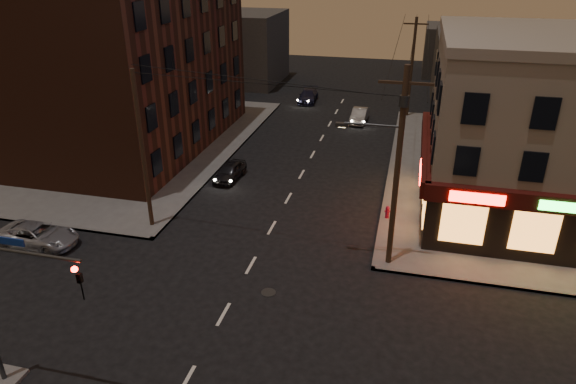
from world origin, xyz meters
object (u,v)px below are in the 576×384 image
(sedan_near, at_px, (230,171))
(fire_hydrant, at_px, (387,211))
(sedan_far, at_px, (308,96))
(suv_cross, at_px, (38,235))
(sedan_mid, at_px, (359,115))

(sedan_near, relative_size, fire_hydrant, 4.58)
(sedan_far, bearing_deg, sedan_near, -96.13)
(suv_cross, distance_m, sedan_mid, 29.76)
(sedan_near, bearing_deg, sedan_mid, 68.22)
(suv_cross, distance_m, sedan_far, 32.86)
(sedan_mid, bearing_deg, sedan_far, 138.64)
(suv_cross, height_order, sedan_mid, sedan_mid)
(sedan_mid, bearing_deg, suv_cross, -116.83)
(sedan_mid, xyz_separation_m, sedan_far, (-6.06, 5.72, -0.01))
(sedan_mid, relative_size, fire_hydrant, 4.98)
(fire_hydrant, bearing_deg, sedan_far, 112.11)
(sedan_near, relative_size, sedan_far, 0.82)
(suv_cross, height_order, sedan_far, sedan_far)
(sedan_near, xyz_separation_m, fire_hydrant, (11.08, -3.42, -0.03))
(sedan_far, height_order, fire_hydrant, sedan_far)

